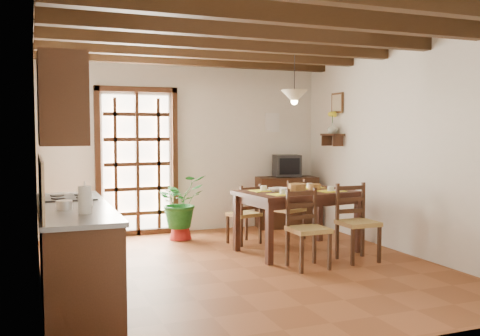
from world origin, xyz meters
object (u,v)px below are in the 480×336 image
dining_table (297,199)px  chair_near_left (308,244)px  pendant_lamp (294,96)px  kitchen_counter (75,253)px  chair_far_left (244,225)px  crt_tv (287,166)px  potted_plant (180,201)px  chair_near_right (357,237)px  sideboard (287,202)px  chair_far_right (289,220)px

dining_table → chair_near_left: (-0.28, -0.81, -0.42)m
pendant_lamp → kitchen_counter: bearing=-157.2°
kitchen_counter → chair_far_left: 3.07m
crt_tv → potted_plant: (-1.93, -0.36, -0.46)m
chair_far_left → crt_tv: bearing=-155.9°
crt_tv → chair_near_left: bearing=-98.8°
chair_near_left → potted_plant: 2.36m
dining_table → crt_tv: size_ratio=3.31×
crt_tv → pendant_lamp: bearing=-101.1°
kitchen_counter → chair_near_left: (2.64, 0.32, -0.18)m
chair_near_right → sideboard: chair_near_right is taller
chair_far_right → sideboard: 0.99m
dining_table → pendant_lamp: bearing=82.9°
chair_far_left → potted_plant: (-0.78, 0.62, 0.30)m
chair_far_left → potted_plant: bearing=-54.6°
chair_far_right → crt_tv: size_ratio=1.83×
chair_near_left → chair_far_right: bearing=70.1°
chair_near_left → sideboard: size_ratio=0.94×
chair_near_right → chair_far_right: 1.54m
dining_table → chair_far_right: chair_far_right is taller
crt_tv → kitchen_counter: bearing=-129.7°
chair_far_right → chair_near_left: bearing=49.0°
sideboard → potted_plant: potted_plant is taller
chair_near_right → potted_plant: size_ratio=0.47×
crt_tv → chair_far_left: bearing=-127.5°
chair_near_left → crt_tv: (0.96, 2.50, 0.74)m
chair_far_left → sideboard: bearing=-155.7°
pendant_lamp → chair_far_right: bearing=68.4°
chair_near_right → pendant_lamp: pendant_lamp is taller
chair_far_left → chair_near_left: bearing=80.9°
crt_tv → pendant_lamp: pendant_lamp is taller
dining_table → crt_tv: crt_tv is taller
chair_far_left → pendant_lamp: pendant_lamp is taller
chair_near_left → chair_far_right: size_ratio=1.04×
chair_near_left → pendant_lamp: bearing=72.2°
pendant_lamp → crt_tv: bearing=66.7°
chair_far_left → chair_near_right: bearing=106.9°
crt_tv → potted_plant: size_ratio=0.24×
chair_far_right → crt_tv: (0.41, 0.88, 0.75)m
kitchen_counter → chair_near_right: bearing=6.9°
crt_tv → potted_plant: 2.02m
chair_near_left → chair_far_left: size_ratio=1.08×
kitchen_counter → dining_table: bearing=21.1°
kitchen_counter → chair_far_left: bearing=36.9°
sideboard → crt_tv: size_ratio=2.04×
chair_far_right → pendant_lamp: pendant_lamp is taller
potted_plant → pendant_lamp: pendant_lamp is taller
crt_tv → potted_plant: bearing=-157.1°
pendant_lamp → dining_table: bearing=-90.0°
chair_near_left → potted_plant: size_ratio=0.46×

